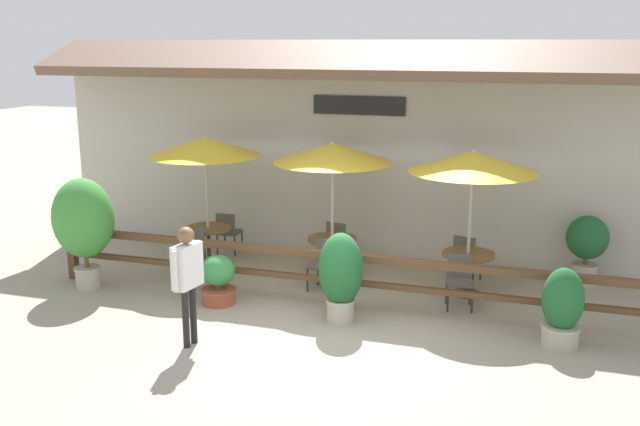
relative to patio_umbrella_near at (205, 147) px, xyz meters
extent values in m
plane|color=#9E937F|center=(3.17, -2.57, -2.28)|extent=(60.00, 60.00, 0.00)
cube|color=#BCB7A8|center=(3.17, 1.63, -0.48)|extent=(14.00, 0.40, 3.60)
cube|color=brown|center=(3.17, 1.08, 1.59)|extent=(14.28, 1.48, 0.70)
cube|color=black|center=(2.58, 1.40, 0.72)|extent=(1.81, 0.04, 0.36)
cube|color=brown|center=(3.17, -1.52, -1.39)|extent=(10.40, 0.14, 0.11)
cube|color=brown|center=(3.17, -1.52, -1.81)|extent=(10.40, 0.10, 0.09)
cube|color=brown|center=(-1.96, -1.52, -1.81)|extent=(0.14, 0.14, 0.95)
cube|color=brown|center=(3.17, -1.52, -1.81)|extent=(0.14, 0.14, 0.95)
cylinder|color=#B7B2A8|center=(0.00, 0.00, -1.20)|extent=(0.06, 0.06, 2.17)
cone|color=yellow|center=(0.00, 0.00, 0.01)|extent=(2.11, 2.11, 0.34)
sphere|color=#B2ADA3|center=(0.00, 0.00, 0.18)|extent=(0.07, 0.07, 0.07)
cylinder|color=brown|center=(0.00, 0.00, -1.57)|extent=(0.89, 0.89, 0.05)
cylinder|color=#333333|center=(0.00, 0.00, -1.94)|extent=(0.07, 0.07, 0.68)
cylinder|color=#333333|center=(0.00, 0.00, -2.27)|extent=(0.49, 0.49, 0.03)
cube|color=#514C47|center=(0.05, -0.79, -1.84)|extent=(0.49, 0.49, 0.05)
cube|color=#514C47|center=(0.02, -0.60, -1.62)|extent=(0.40, 0.10, 0.40)
cylinder|color=#2D2D2D|center=(-0.10, -1.01, -2.07)|extent=(0.04, 0.04, 0.41)
cylinder|color=#2D2D2D|center=(0.27, -0.94, -2.07)|extent=(0.04, 0.04, 0.41)
cylinder|color=#2D2D2D|center=(-0.17, -0.64, -2.07)|extent=(0.04, 0.04, 0.41)
cylinder|color=#2D2D2D|center=(0.20, -0.57, -2.07)|extent=(0.04, 0.04, 0.41)
cube|color=#514C47|center=(0.07, 0.79, -1.84)|extent=(0.43, 0.43, 0.05)
cube|color=#514C47|center=(0.08, 0.60, -1.62)|extent=(0.40, 0.05, 0.40)
cylinder|color=#2D2D2D|center=(0.26, 0.98, -2.07)|extent=(0.04, 0.04, 0.41)
cylinder|color=#2D2D2D|center=(-0.12, 0.97, -2.07)|extent=(0.04, 0.04, 0.41)
cylinder|color=#2D2D2D|center=(0.27, 0.61, -2.07)|extent=(0.04, 0.04, 0.41)
cylinder|color=#2D2D2D|center=(-0.11, 0.59, -2.07)|extent=(0.04, 0.04, 0.41)
cylinder|color=#B7B2A8|center=(2.49, 0.01, -1.20)|extent=(0.06, 0.06, 2.17)
cone|color=yellow|center=(2.49, 0.01, 0.01)|extent=(2.11, 2.11, 0.34)
sphere|color=#B2ADA3|center=(2.49, 0.01, 0.18)|extent=(0.07, 0.07, 0.07)
cylinder|color=brown|center=(2.49, 0.01, -1.57)|extent=(0.89, 0.89, 0.05)
cylinder|color=#333333|center=(2.49, 0.01, -1.94)|extent=(0.07, 0.07, 0.68)
cylinder|color=#333333|center=(2.49, 0.01, -2.27)|extent=(0.49, 0.49, 0.03)
cube|color=#514C47|center=(2.54, -0.75, -1.84)|extent=(0.49, 0.49, 0.05)
cube|color=#514C47|center=(2.57, -0.56, -1.62)|extent=(0.40, 0.11, 0.40)
cylinder|color=#2D2D2D|center=(2.32, -0.90, -2.07)|extent=(0.04, 0.04, 0.41)
cylinder|color=#2D2D2D|center=(2.70, -0.97, -2.07)|extent=(0.04, 0.04, 0.41)
cylinder|color=#2D2D2D|center=(2.39, -0.53, -2.07)|extent=(0.04, 0.04, 0.41)
cylinder|color=#2D2D2D|center=(2.76, -0.60, -2.07)|extent=(0.04, 0.04, 0.41)
cube|color=#514C47|center=(2.42, 0.77, -1.84)|extent=(0.49, 0.49, 0.05)
cube|color=#514C47|center=(2.38, 0.58, -1.62)|extent=(0.40, 0.11, 0.40)
cylinder|color=#2D2D2D|center=(2.64, 0.92, -2.07)|extent=(0.04, 0.04, 0.41)
cylinder|color=#2D2D2D|center=(2.27, 0.99, -2.07)|extent=(0.04, 0.04, 0.41)
cylinder|color=#2D2D2D|center=(2.57, 0.54, -2.07)|extent=(0.04, 0.04, 0.41)
cylinder|color=#2D2D2D|center=(2.20, 0.62, -2.07)|extent=(0.04, 0.04, 0.41)
cylinder|color=#B7B2A8|center=(4.94, -0.19, -1.20)|extent=(0.06, 0.06, 2.17)
cone|color=yellow|center=(4.94, -0.19, 0.01)|extent=(2.11, 2.11, 0.34)
sphere|color=#B2ADA3|center=(4.94, -0.19, 0.18)|extent=(0.07, 0.07, 0.07)
cylinder|color=brown|center=(4.94, -0.19, -1.57)|extent=(0.89, 0.89, 0.05)
cylinder|color=#333333|center=(4.94, -0.19, -1.94)|extent=(0.07, 0.07, 0.68)
cylinder|color=#333333|center=(4.94, -0.19, -2.27)|extent=(0.49, 0.49, 0.03)
cube|color=#514C47|center=(4.90, -0.91, -1.84)|extent=(0.49, 0.49, 0.05)
cube|color=#514C47|center=(4.86, -0.72, -1.62)|extent=(0.40, 0.11, 0.40)
cylinder|color=#2D2D2D|center=(4.75, -1.13, -2.07)|extent=(0.04, 0.04, 0.41)
cylinder|color=#2D2D2D|center=(5.12, -1.06, -2.07)|extent=(0.04, 0.04, 0.41)
cylinder|color=#2D2D2D|center=(4.68, -0.76, -2.07)|extent=(0.04, 0.04, 0.41)
cylinder|color=#2D2D2D|center=(5.05, -0.68, -2.07)|extent=(0.04, 0.04, 0.41)
cube|color=#514C47|center=(4.86, 0.52, -1.84)|extent=(0.51, 0.51, 0.05)
cube|color=#514C47|center=(4.81, 0.33, -1.62)|extent=(0.39, 0.14, 0.40)
cylinder|color=#2D2D2D|center=(5.09, 0.65, -2.07)|extent=(0.04, 0.04, 0.41)
cylinder|color=#2D2D2D|center=(4.73, 0.75, -2.07)|extent=(0.04, 0.04, 0.41)
cylinder|color=#2D2D2D|center=(5.00, 0.28, -2.07)|extent=(0.04, 0.04, 0.41)
cylinder|color=#2D2D2D|center=(4.63, 0.38, -2.07)|extent=(0.04, 0.04, 0.41)
cylinder|color=#B7AD99|center=(3.24, -2.04, -2.10)|extent=(0.41, 0.41, 0.37)
cylinder|color=#B7AD99|center=(3.24, -2.04, -1.93)|extent=(0.44, 0.44, 0.04)
ellipsoid|color=#1E5B2D|center=(3.24, -2.04, -1.43)|extent=(0.68, 0.61, 1.13)
cylinder|color=#B7AD99|center=(-1.40, -1.89, -2.09)|extent=(0.42, 0.42, 0.38)
cylinder|color=#B7AD99|center=(-1.40, -1.89, -1.93)|extent=(0.45, 0.45, 0.04)
cylinder|color=brown|center=(-1.40, -1.89, -1.70)|extent=(0.07, 0.07, 0.41)
ellipsoid|color=#3D8E38|center=(-1.40, -1.89, -1.03)|extent=(1.07, 0.97, 1.38)
cylinder|color=#9E4C33|center=(1.12, -1.89, -2.16)|extent=(0.55, 0.55, 0.25)
cylinder|color=#9E4C33|center=(1.12, -1.89, -2.06)|extent=(0.59, 0.59, 0.04)
cylinder|color=brown|center=(1.12, -1.89, -1.96)|extent=(0.10, 0.10, 0.15)
ellipsoid|color=#338442|center=(1.12, -1.89, -1.71)|extent=(0.57, 0.51, 0.51)
cylinder|color=#B7AD99|center=(6.44, -1.92, -2.13)|extent=(0.51, 0.51, 0.30)
cylinder|color=#B7AD99|center=(6.44, -1.92, -2.00)|extent=(0.55, 0.55, 0.04)
ellipsoid|color=#1E5B2D|center=(6.44, -1.92, -1.59)|extent=(0.58, 0.52, 0.92)
cylinder|color=#B7AD99|center=(6.86, 0.98, -2.10)|extent=(0.41, 0.41, 0.36)
cylinder|color=#B7AD99|center=(6.86, 0.98, -1.94)|extent=(0.45, 0.45, 0.04)
cylinder|color=brown|center=(6.86, 0.98, -1.80)|extent=(0.07, 0.07, 0.23)
ellipsoid|color=#1E5B2D|center=(6.86, 0.98, -1.43)|extent=(0.72, 0.65, 0.78)
cylinder|color=black|center=(1.44, -3.59, -1.85)|extent=(0.10, 0.10, 0.87)
cylinder|color=black|center=(1.47, -3.42, -1.85)|extent=(0.10, 0.10, 0.87)
cube|color=silver|center=(1.45, -3.51, -1.10)|extent=(0.28, 0.50, 0.62)
cylinder|color=silver|center=(1.41, -3.77, -1.10)|extent=(0.08, 0.08, 0.59)
cylinder|color=silver|center=(1.49, -3.25, -1.10)|extent=(0.08, 0.08, 0.59)
sphere|color=brown|center=(1.45, -3.51, -0.67)|extent=(0.24, 0.24, 0.24)
camera|label=1|loc=(6.09, -11.89, 1.93)|focal=40.00mm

